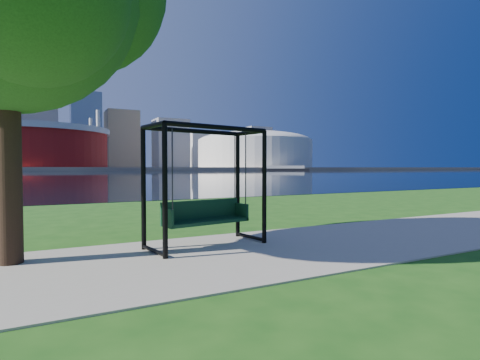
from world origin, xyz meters
TOP-DOWN VIEW (x-y plane):
  - ground at (0.00, 0.00)m, footprint 900.00×900.00m
  - path at (0.00, -0.50)m, footprint 120.00×4.00m
  - river at (0.00, 102.00)m, footprint 900.00×180.00m
  - far_bank at (0.00, 306.00)m, footprint 900.00×228.00m
  - stadium at (-10.00, 235.00)m, footprint 83.00×83.00m
  - arena at (135.00, 235.00)m, footprint 84.00×84.00m
  - skyline at (-4.27, 319.39)m, footprint 392.00×66.00m
  - swing at (-0.61, 0.41)m, footprint 2.66×1.50m
  - barge at (129.16, 187.50)m, footprint 30.39×19.33m

SIDE VIEW (x-z plane):
  - ground at x=0.00m, z-range 0.00..0.00m
  - river at x=0.00m, z-range 0.00..0.02m
  - path at x=0.00m, z-range 0.00..0.03m
  - far_bank at x=0.00m, z-range 0.00..2.00m
  - swing at x=-0.61m, z-range -0.04..2.53m
  - barge at x=129.16m, z-range -0.14..2.84m
  - stadium at x=-10.00m, z-range -1.77..30.23m
  - arena at x=135.00m, z-range 2.59..29.15m
  - skyline at x=-4.27m, z-range -12.36..84.14m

